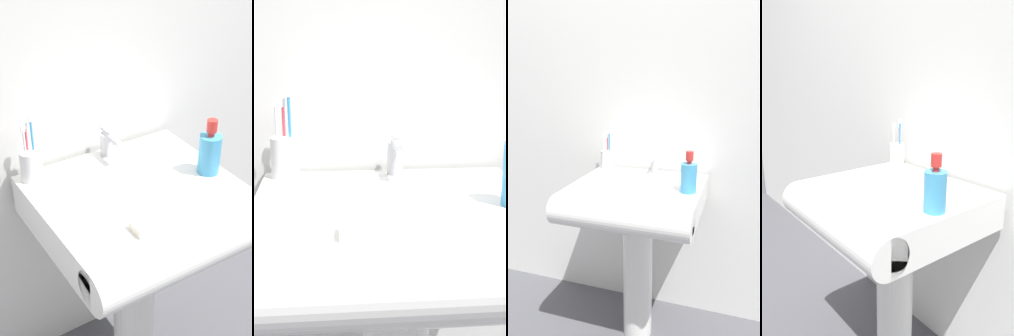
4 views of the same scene
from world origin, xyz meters
TOP-DOWN VIEW (x-y plane):
  - wall_back at (0.00, 0.30)m, footprint 5.00×0.05m
  - sink_basin at (0.00, -0.05)m, footprint 0.59×0.57m
  - faucet at (0.02, 0.20)m, footprint 0.04×0.12m
  - toothbrush_cup at (-0.24, 0.21)m, footprint 0.07×0.07m
  - bar_soap at (-0.08, -0.18)m, footprint 0.08×0.06m

SIDE VIEW (x-z plane):
  - sink_basin at x=0.00m, z-range 0.69..0.82m
  - bar_soap at x=-0.08m, z-range 0.82..0.84m
  - faucet at x=0.02m, z-range 0.82..0.92m
  - toothbrush_cup at x=-0.24m, z-range 0.77..0.98m
  - wall_back at x=0.00m, z-range 0.00..2.40m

